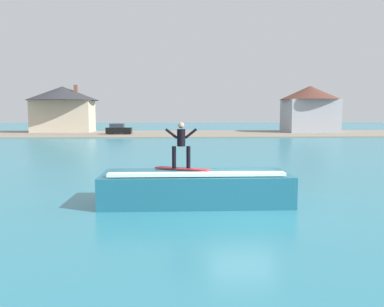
# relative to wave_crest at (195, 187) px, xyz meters

# --- Properties ---
(ground_plane) EXTENTS (260.00, 260.00, 0.00)m
(ground_plane) POSITION_rel_wave_crest_xyz_m (1.79, -0.67, -0.63)
(ground_plane) COLOR teal
(wave_crest) EXTENTS (7.31, 2.86, 1.34)m
(wave_crest) POSITION_rel_wave_crest_xyz_m (0.00, 0.00, 0.00)
(wave_crest) COLOR #1F6278
(wave_crest) RESTS_ON ground_plane
(surfboard) EXTENTS (2.18, 1.32, 0.06)m
(surfboard) POSITION_rel_wave_crest_xyz_m (-0.52, -0.05, 0.74)
(surfboard) COLOR #D8333F
(surfboard) RESTS_ON wave_crest
(surfer) EXTENTS (1.24, 0.32, 1.79)m
(surfer) POSITION_rel_wave_crest_xyz_m (-0.56, -0.09, 1.78)
(surfer) COLOR black
(surfer) RESTS_ON surfboard
(shoreline_bank) EXTENTS (120.00, 20.71, 0.18)m
(shoreline_bank) POSITION_rel_wave_crest_xyz_m (1.79, 51.07, -0.54)
(shoreline_bank) COLOR gray
(shoreline_bank) RESTS_ON ground_plane
(car_near_shore) EXTENTS (3.97, 2.25, 1.86)m
(car_near_shore) POSITION_rel_wave_crest_xyz_m (-9.50, 48.25, 0.31)
(car_near_shore) COLOR black
(car_near_shore) RESTS_ON ground_plane
(car_far_shore) EXTENTS (4.33, 2.25, 1.86)m
(car_far_shore) POSITION_rel_wave_crest_xyz_m (21.39, 52.98, 0.32)
(car_far_shore) COLOR red
(car_far_shore) RESTS_ON ground_plane
(house_with_chimney) EXTENTS (12.40, 12.40, 8.28)m
(house_with_chimney) POSITION_rel_wave_crest_xyz_m (-20.08, 55.92, 4.31)
(house_with_chimney) COLOR beige
(house_with_chimney) RESTS_ON ground_plane
(house_gabled_white) EXTENTS (10.47, 10.47, 8.18)m
(house_gabled_white) POSITION_rel_wave_crest_xyz_m (22.94, 54.14, 3.96)
(house_gabled_white) COLOR #9EA3AD
(house_gabled_white) RESTS_ON ground_plane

